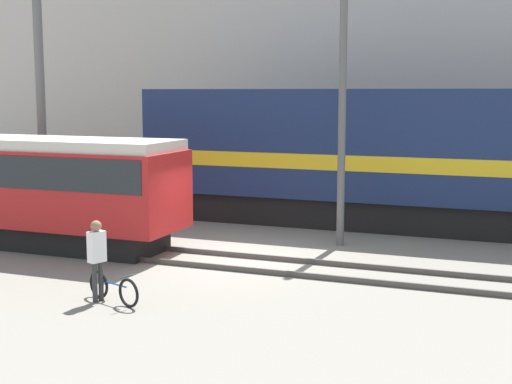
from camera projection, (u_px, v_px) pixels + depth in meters
name	position (u px, v px, depth m)	size (l,w,h in m)	color
ground_plane	(234.00, 259.00, 19.38)	(120.00, 120.00, 0.00)	gray
track_near	(226.00, 261.00, 18.87)	(60.00, 1.50, 0.14)	#47423D
track_far	(302.00, 219.00, 24.96)	(60.00, 1.51, 0.14)	#47423D
building_backdrop	(362.00, 73.00, 32.44)	(40.16, 6.00, 10.72)	#B7B2A8
freight_locomotive	(410.00, 156.00, 23.30)	(17.95, 3.04, 5.19)	black
streetcar	(21.00, 184.00, 20.99)	(10.02, 2.54, 3.18)	black
bicycle	(113.00, 288.00, 15.29)	(1.58, 0.69, 0.69)	black
person	(97.00, 252.00, 15.31)	(0.33, 0.41, 1.78)	#333333
utility_pole_left	(40.00, 81.00, 24.24)	(0.31, 0.31, 9.72)	#595959
utility_pole_center	(342.00, 118.00, 20.59)	(0.22, 0.22, 7.52)	#595959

